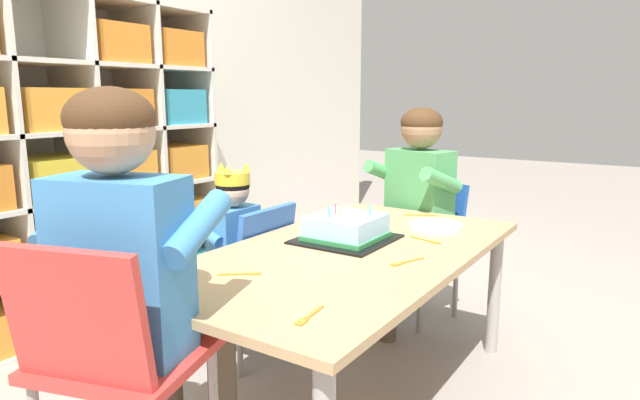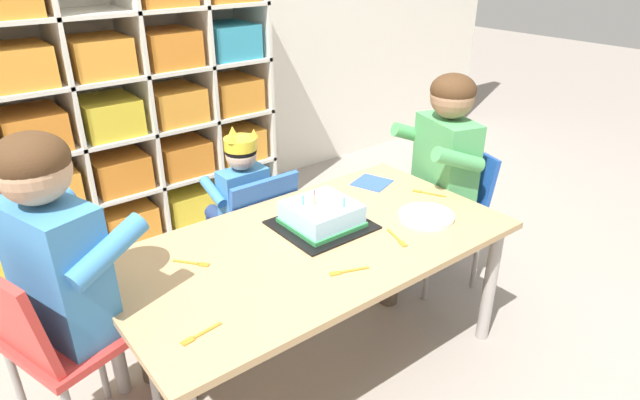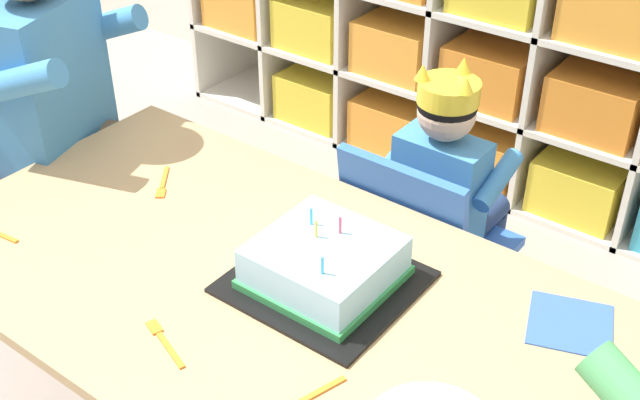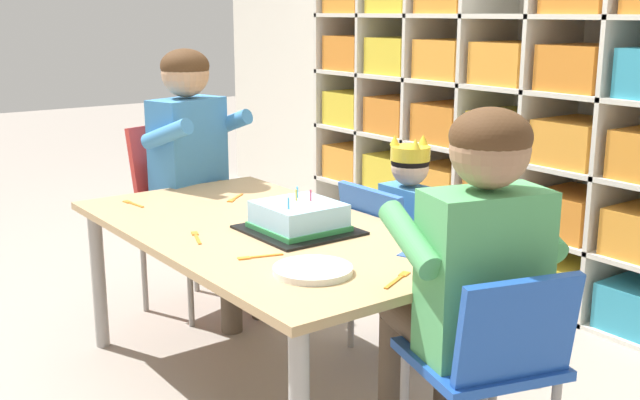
{
  "view_description": "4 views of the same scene",
  "coord_description": "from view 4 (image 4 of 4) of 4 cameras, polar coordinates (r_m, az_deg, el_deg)",
  "views": [
    {
      "loc": [
        -1.53,
        -0.89,
        1.06
      ],
      "look_at": [
        0.05,
        0.15,
        0.7
      ],
      "focal_mm": 30.37,
      "sensor_mm": 36.0,
      "label": 1
    },
    {
      "loc": [
        -1.0,
        -1.32,
        1.52
      ],
      "look_at": [
        0.1,
        0.09,
        0.65
      ],
      "focal_mm": 30.28,
      "sensor_mm": 36.0,
      "label": 2
    },
    {
      "loc": [
        0.8,
        -0.88,
        1.54
      ],
      "look_at": [
        0.05,
        0.11,
        0.7
      ],
      "focal_mm": 45.62,
      "sensor_mm": 36.0,
      "label": 3
    },
    {
      "loc": [
        2.02,
        -1.26,
        1.23
      ],
      "look_at": [
        0.1,
        0.15,
        0.65
      ],
      "focal_mm": 43.52,
      "sensor_mm": 36.0,
      "label": 4
    }
  ],
  "objects": [
    {
      "name": "adult_helper_seated",
      "position": [
        3.15,
        -8.85,
        3.52
      ],
      "size": [
        0.48,
        0.46,
        1.09
      ],
      "rotation": [
        0.0,
        0.0,
        1.87
      ],
      "color": "#3D7FBC",
      "rests_on": "ground"
    },
    {
      "name": "paper_plate_stack",
      "position": [
        2.05,
        -0.53,
        -5.17
      ],
      "size": [
        0.21,
        0.21,
        0.02
      ],
      "primitive_type": "cylinder",
      "color": "white",
      "rests_on": "activity_table"
    },
    {
      "name": "fork_near_cake_tray",
      "position": [
        2.87,
        -6.28,
        0.12
      ],
      "size": [
        0.09,
        0.11,
        0.0
      ],
      "rotation": [
        0.0,
        0.0,
        2.25
      ],
      "color": "orange",
      "rests_on": "activity_table"
    },
    {
      "name": "fork_at_table_front_edge",
      "position": [
        2.19,
        -4.64,
        -4.18
      ],
      "size": [
        0.05,
        0.13,
        0.0
      ],
      "rotation": [
        0.0,
        0.0,
        1.28
      ],
      "color": "orange",
      "rests_on": "activity_table"
    },
    {
      "name": "paper_napkin_square",
      "position": [
        2.24,
        8.17,
        -3.9
      ],
      "size": [
        0.19,
        0.19,
        0.0
      ],
      "primitive_type": "cube",
      "rotation": [
        0.0,
        0.0,
        0.34
      ],
      "color": "#3356B7",
      "rests_on": "activity_table"
    },
    {
      "name": "birthday_cake_on_tray",
      "position": [
        2.43,
        -1.58,
        -1.42
      ],
      "size": [
        0.33,
        0.31,
        0.13
      ],
      "color": "black",
      "rests_on": "activity_table"
    },
    {
      "name": "fork_by_napkin",
      "position": [
        2.02,
        5.76,
        -5.79
      ],
      "size": [
        0.07,
        0.13,
        0.0
      ],
      "rotation": [
        0.0,
        0.0,
        5.16
      ],
      "color": "orange",
      "rests_on": "activity_table"
    },
    {
      "name": "activity_table",
      "position": [
        2.49,
        -4.09,
        -3.39
      ],
      "size": [
        1.42,
        0.76,
        0.55
      ],
      "color": "tan",
      "rests_on": "ground"
    },
    {
      "name": "child_with_crown",
      "position": [
        2.82,
        7.16,
        -1.44
      ],
      "size": [
        0.3,
        0.31,
        0.81
      ],
      "rotation": [
        0.0,
        0.0,
        3.14
      ],
      "color": "#3D7FBC",
      "rests_on": "ground"
    },
    {
      "name": "classroom_chair_adult_side",
      "position": [
        3.27,
        -10.23,
        0.35
      ],
      "size": [
        0.44,
        0.44,
        0.77
      ],
      "rotation": [
        0.0,
        0.0,
        1.87
      ],
      "color": "red",
      "rests_on": "ground"
    },
    {
      "name": "fork_beside_plate_stack",
      "position": [
        2.4,
        -9.07,
        -2.69
      ],
      "size": [
        0.13,
        0.06,
        0.0
      ],
      "rotation": [
        0.0,
        0.0,
        5.94
      ],
      "color": "orange",
      "rests_on": "activity_table"
    },
    {
      "name": "fork_scattered_mid_table",
      "position": [
        2.86,
        -13.63,
        -0.25
      ],
      "size": [
        0.13,
        0.03,
        0.0
      ],
      "rotation": [
        0.0,
        0.0,
        0.12
      ],
      "color": "orange",
      "rests_on": "activity_table"
    },
    {
      "name": "ground",
      "position": [
        2.68,
        -3.91,
        -13.57
      ],
      "size": [
        16.0,
        16.0,
        0.0
      ],
      "primitive_type": "plane",
      "color": "gray"
    },
    {
      "name": "storage_cubby_shelf",
      "position": [
        3.66,
        12.2,
        5.53
      ],
      "size": [
        2.15,
        0.39,
        1.52
      ],
      "color": "silver",
      "rests_on": "ground"
    },
    {
      "name": "classroom_chair_guest_side",
      "position": [
        1.95,
        12.44,
        -11.53
      ],
      "size": [
        0.42,
        0.41,
        0.65
      ],
      "rotation": [
        0.0,
        0.0,
        -1.86
      ],
      "color": "#1E4CA8",
      "rests_on": "ground"
    },
    {
      "name": "guest_at_table_side",
      "position": [
        1.96,
        11.04,
        -4.52
      ],
      "size": [
        0.47,
        0.46,
        1.01
      ],
      "rotation": [
        0.0,
        0.0,
        -1.86
      ],
      "color": "#4C9E5B",
      "rests_on": "ground"
    },
    {
      "name": "classroom_chair_blue",
      "position": [
        2.78,
        5.37,
        -4.35
      ],
      "size": [
        0.35,
        0.35,
        0.64
      ],
      "rotation": [
        0.0,
        0.0,
        3.14
      ],
      "color": "blue",
      "rests_on": "ground"
    }
  ]
}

